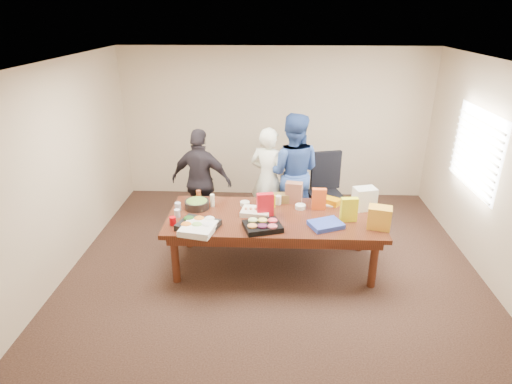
{
  "coord_description": "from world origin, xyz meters",
  "views": [
    {
      "loc": [
        -0.02,
        -5.04,
        3.25
      ],
      "look_at": [
        -0.24,
        0.1,
        1.05
      ],
      "focal_mm": 29.88,
      "sensor_mm": 36.0,
      "label": 1
    }
  ],
  "objects_px": {
    "conference_table": "(274,241)",
    "office_chair": "(326,194)",
    "salad_bowl": "(197,204)",
    "person_center": "(268,179)",
    "person_right": "(292,172)",
    "sheet_cake": "(256,212)"
  },
  "relations": [
    {
      "from": "office_chair",
      "to": "sheet_cake",
      "type": "distance_m",
      "value": 1.57
    },
    {
      "from": "conference_table",
      "to": "salad_bowl",
      "type": "distance_m",
      "value": 1.16
    },
    {
      "from": "person_center",
      "to": "salad_bowl",
      "type": "bearing_deg",
      "value": 68.77
    },
    {
      "from": "person_right",
      "to": "sheet_cake",
      "type": "xyz_separation_m",
      "value": [
        -0.52,
        -1.13,
        -0.15
      ]
    },
    {
      "from": "person_center",
      "to": "sheet_cake",
      "type": "relative_size",
      "value": 4.43
    },
    {
      "from": "conference_table",
      "to": "person_center",
      "type": "bearing_deg",
      "value": 95.01
    },
    {
      "from": "conference_table",
      "to": "person_center",
      "type": "distance_m",
      "value": 1.22
    },
    {
      "from": "person_center",
      "to": "salad_bowl",
      "type": "distance_m",
      "value": 1.34
    },
    {
      "from": "person_center",
      "to": "person_right",
      "type": "height_order",
      "value": "person_right"
    },
    {
      "from": "sheet_cake",
      "to": "salad_bowl",
      "type": "bearing_deg",
      "value": 177.95
    },
    {
      "from": "office_chair",
      "to": "person_right",
      "type": "relative_size",
      "value": 0.62
    },
    {
      "from": "office_chair",
      "to": "sheet_cake",
      "type": "bearing_deg",
      "value": -146.52
    },
    {
      "from": "office_chair",
      "to": "sheet_cake",
      "type": "height_order",
      "value": "office_chair"
    },
    {
      "from": "conference_table",
      "to": "office_chair",
      "type": "xyz_separation_m",
      "value": [
        0.82,
        1.18,
        0.2
      ]
    },
    {
      "from": "office_chair",
      "to": "person_right",
      "type": "xyz_separation_m",
      "value": [
        -0.55,
        -0.01,
        0.36
      ]
    },
    {
      "from": "person_center",
      "to": "person_right",
      "type": "xyz_separation_m",
      "value": [
        0.37,
        0.04,
        0.1
      ]
    },
    {
      "from": "conference_table",
      "to": "sheet_cake",
      "type": "distance_m",
      "value": 0.48
    },
    {
      "from": "person_right",
      "to": "sheet_cake",
      "type": "relative_size",
      "value": 4.99
    },
    {
      "from": "sheet_cake",
      "to": "salad_bowl",
      "type": "height_order",
      "value": "salad_bowl"
    },
    {
      "from": "office_chair",
      "to": "person_center",
      "type": "relative_size",
      "value": 0.7
    },
    {
      "from": "office_chair",
      "to": "person_center",
      "type": "xyz_separation_m",
      "value": [
        -0.92,
        -0.05,
        0.25
      ]
    },
    {
      "from": "conference_table",
      "to": "sheet_cake",
      "type": "bearing_deg",
      "value": 169.68
    }
  ]
}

